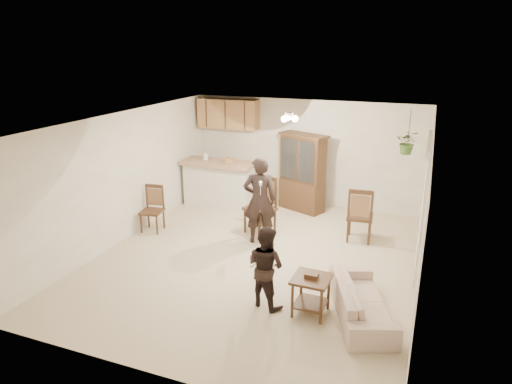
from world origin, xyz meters
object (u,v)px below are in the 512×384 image
(sofa, at_px, (362,293))
(side_table, at_px, (311,295))
(chair_hutch_left, at_px, (260,217))
(child, at_px, (266,263))
(adult, at_px, (260,198))
(china_hutch, at_px, (302,173))
(chair_hutch_right, at_px, (359,225))
(chair_bar, at_px, (152,219))

(sofa, relative_size, side_table, 2.96)
(sofa, distance_m, chair_hutch_left, 3.32)
(sofa, bearing_deg, child, 77.94)
(adult, relative_size, chair_hutch_left, 1.52)
(adult, distance_m, chair_hutch_left, 0.71)
(adult, xyz_separation_m, child, (0.89, -2.10, -0.22))
(china_hutch, distance_m, chair_hutch_left, 1.79)
(chair_hutch_right, bearing_deg, china_hutch, -44.57)
(adult, bearing_deg, chair_bar, -15.72)
(chair_bar, bearing_deg, sofa, -27.77)
(china_hutch, relative_size, side_table, 2.83)
(sofa, xyz_separation_m, adult, (-2.25, 1.88, 0.53))
(adult, relative_size, side_table, 2.84)
(sofa, height_order, chair_hutch_right, chair_hutch_right)
(child, bearing_deg, chair_hutch_left, -49.05)
(child, bearing_deg, sofa, -152.57)
(child, distance_m, chair_hutch_right, 3.04)
(child, xyz_separation_m, side_table, (0.68, 0.02, -0.38))
(sofa, relative_size, adult, 1.04)
(china_hutch, bearing_deg, child, -59.34)
(chair_bar, distance_m, chair_hutch_right, 4.20)
(sofa, distance_m, child, 1.42)
(chair_bar, bearing_deg, side_table, -33.41)
(sofa, xyz_separation_m, side_table, (-0.69, -0.20, -0.07))
(adult, height_order, china_hutch, adult)
(sofa, height_order, china_hutch, china_hutch)
(sofa, bearing_deg, chair_bar, 49.56)
(sofa, distance_m, chair_bar, 4.79)
(adult, distance_m, side_table, 2.68)
(sofa, bearing_deg, adult, 29.18)
(chair_bar, bearing_deg, chair_hutch_right, 6.42)
(child, distance_m, china_hutch, 4.20)
(chair_hutch_left, xyz_separation_m, chair_hutch_right, (1.95, 0.37, -0.02))
(adult, xyz_separation_m, china_hutch, (0.27, 2.06, -0.01))
(child, bearing_deg, chair_hutch_right, -89.14)
(china_hutch, xyz_separation_m, side_table, (1.29, -4.14, -0.59))
(china_hutch, relative_size, chair_bar, 1.89)
(adult, height_order, chair_hutch_right, adult)
(china_hutch, bearing_deg, sofa, -41.05)
(chair_hutch_right, bearing_deg, chair_hutch_left, 5.98)
(child, height_order, chair_bar, child)
(sofa, relative_size, chair_hutch_right, 1.70)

